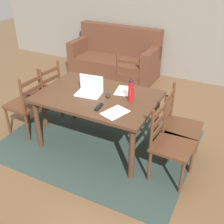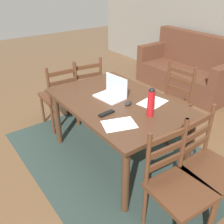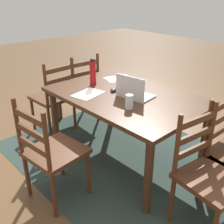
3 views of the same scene
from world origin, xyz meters
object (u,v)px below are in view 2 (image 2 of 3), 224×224
dining_table (118,108)px  drinking_glass (119,83)px  chair_far_head (170,103)px  chair_right_far (208,167)px  chair_right_near (177,187)px  chair_left_far (85,89)px  tv_remote (107,113)px  water_bottle (151,102)px  computer_mouse (128,103)px  laptop (113,92)px  chair_left_near (60,96)px  couch (188,70)px

dining_table → drinking_glass: drinking_glass is taller
chair_far_head → chair_right_far: (1.05, -0.68, 0.00)m
chair_right_near → chair_right_far: 0.40m
chair_right_far → chair_left_far: bearing=-179.9°
drinking_glass → tv_remote: (0.43, -0.49, -0.05)m
water_bottle → computer_mouse: 0.33m
drinking_glass → computer_mouse: drinking_glass is taller
laptop → dining_table: bearing=-8.1°
dining_table → drinking_glass: bearing=139.2°
drinking_glass → chair_far_head: bearing=68.9°
chair_left_near → chair_right_near: bearing=0.1°
couch → chair_far_head: bearing=-59.0°
chair_left_near → drinking_glass: chair_left_near is taller
couch → tv_remote: couch is taller
chair_right_far → chair_right_near: bearing=-90.0°
chair_left_near → water_bottle: size_ratio=3.31×
chair_right_far → chair_far_head: bearing=147.2°
dining_table → water_bottle: (0.44, 0.05, 0.24)m
dining_table → chair_left_far: 1.08m
couch → chair_left_far: bearing=-94.8°
couch → water_bottle: size_ratio=6.26×
chair_left_far → computer_mouse: size_ratio=9.50×
dining_table → computer_mouse: computer_mouse is taller
water_bottle → drinking_glass: water_bottle is taller
chair_far_head → laptop: bearing=-97.4°
chair_left_near → chair_far_head: bearing=46.1°
chair_right_near → couch: 3.16m
dining_table → chair_right_near: 1.08m
laptop → water_bottle: 0.56m
chair_right_near → computer_mouse: (-0.91, 0.23, 0.30)m
couch → computer_mouse: bearing=-66.2°
chair_right_far → drinking_glass: 1.35m
chair_far_head → drinking_glass: chair_far_head is taller
chair_far_head → tv_remote: (0.18, -1.14, 0.30)m
computer_mouse → chair_far_head: bearing=77.1°
dining_table → tv_remote: bearing=-57.2°
chair_right_near → water_bottle: size_ratio=3.31×
chair_left_far → water_bottle: water_bottle is taller
drinking_glass → chair_right_near: bearing=-17.9°
chair_left_near → couch: 2.53m
chair_right_far → tv_remote: size_ratio=5.59×
chair_left_far → chair_left_near: bearing=-89.9°
chair_far_head → computer_mouse: 0.91m
chair_right_near → chair_left_near: same height
water_bottle → computer_mouse: bearing=-176.0°
tv_remote → chair_left_near: bearing=172.1°
chair_right_far → drinking_glass: (-1.30, 0.02, 0.35)m
chair_far_head → tv_remote: 1.20m
chair_far_head → water_bottle: bearing=-61.7°
dining_table → chair_left_near: bearing=-168.9°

